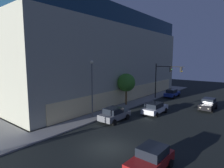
% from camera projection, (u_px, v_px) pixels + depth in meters
% --- Properties ---
extents(ground_plane, '(120.00, 120.00, 0.00)m').
position_uv_depth(ground_plane, '(109.00, 148.00, 16.29)').
color(ground_plane, black).
extents(modern_building, '(38.97, 27.34, 16.43)m').
position_uv_depth(modern_building, '(81.00, 57.00, 41.72)').
color(modern_building, '#4C4C51').
rests_on(modern_building, ground).
extents(traffic_light_far_corner, '(0.35, 5.42, 6.68)m').
position_uv_depth(traffic_light_far_corner, '(166.00, 74.00, 34.98)').
color(traffic_light_far_corner, black).
rests_on(traffic_light_far_corner, sidewalk_corner).
extents(street_lamp_sidewalk, '(0.44, 0.44, 7.37)m').
position_uv_depth(street_lamp_sidewalk, '(92.00, 81.00, 24.00)').
color(street_lamp_sidewalk, '#606060').
rests_on(street_lamp_sidewalk, sidewalk_corner).
extents(sidewalk_tree, '(2.99, 2.99, 5.20)m').
position_uv_depth(sidewalk_tree, '(126.00, 83.00, 30.85)').
color(sidewalk_tree, brown).
rests_on(sidewalk_tree, sidewalk_corner).
extents(car_red, '(4.05, 2.14, 1.63)m').
position_uv_depth(car_red, '(151.00, 159.00, 12.92)').
color(car_red, maroon).
rests_on(car_red, ground).
extents(car_grey, '(4.42, 2.22, 1.72)m').
position_uv_depth(car_grey, '(114.00, 114.00, 23.27)').
color(car_grey, slate).
rests_on(car_grey, ground).
extents(car_white, '(4.73, 2.18, 1.61)m').
position_uv_depth(car_white, '(155.00, 108.00, 26.41)').
color(car_white, silver).
rests_on(car_white, ground).
extents(car_black, '(4.65, 2.02, 1.73)m').
position_uv_depth(car_black, '(208.00, 104.00, 28.56)').
color(car_black, black).
rests_on(car_black, ground).
extents(car_blue, '(4.69, 2.12, 1.63)m').
position_uv_depth(car_blue, '(172.00, 93.00, 38.12)').
color(car_blue, navy).
rests_on(car_blue, ground).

